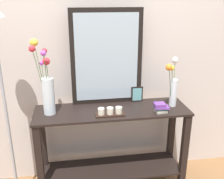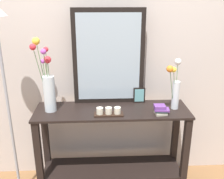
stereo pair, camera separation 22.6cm
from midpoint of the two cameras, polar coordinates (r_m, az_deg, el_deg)
wall_back at (r=2.48m, az=2.27°, el=9.95°), size 6.40×0.08×2.70m
console_table at (r=2.48m, az=2.66°, el=-11.24°), size 1.35×0.40×0.82m
mirror_leaning at (r=2.35m, az=2.04°, el=6.83°), size 0.63×0.03×0.85m
tall_vase_left at (r=2.26m, az=-10.92°, el=0.92°), size 0.16×0.17×0.63m
vase_right at (r=2.36m, az=16.08°, el=0.61°), size 0.16×0.18×0.44m
candle_tray at (r=2.21m, az=2.20°, el=-4.90°), size 0.24×0.09×0.07m
picture_frame_small at (r=2.47m, az=8.49°, el=-1.27°), size 0.11×0.01×0.14m
book_stack at (r=2.29m, az=13.25°, el=-4.30°), size 0.13×0.10×0.08m
floor_lamp at (r=2.23m, az=-19.67°, el=2.77°), size 0.24×0.24×1.73m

